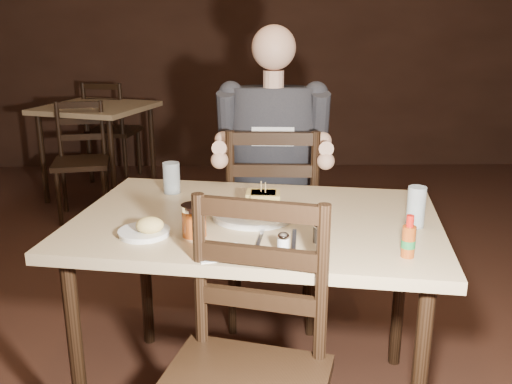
{
  "coord_description": "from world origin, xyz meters",
  "views": [
    {
      "loc": [
        -0.15,
        -2.17,
        1.46
      ],
      "look_at": [
        -0.11,
        -0.2,
        0.85
      ],
      "focal_mm": 40.0,
      "sensor_mm": 36.0,
      "label": 1
    }
  ],
  "objects_px": {
    "hot_sauce": "(409,236)",
    "glass_left": "(172,178)",
    "bg_table": "(97,116)",
    "bg_chair_near": "(81,162)",
    "dinner_plate": "(253,214)",
    "syrup_dispenser": "(194,220)",
    "side_plate": "(144,233)",
    "glass_right": "(416,207)",
    "bg_chair_far": "(113,131)",
    "main_table": "(256,237)",
    "diner": "(273,129)",
    "chair_far": "(272,223)"
  },
  "relations": [
    {
      "from": "bg_table",
      "to": "bg_chair_near",
      "type": "bearing_deg",
      "value": -90.0
    },
    {
      "from": "main_table",
      "to": "hot_sauce",
      "type": "bearing_deg",
      "value": -38.94
    },
    {
      "from": "hot_sauce",
      "to": "glass_left",
      "type": "bearing_deg",
      "value": 139.62
    },
    {
      "from": "bg_chair_near",
      "to": "glass_right",
      "type": "bearing_deg",
      "value": -62.13
    },
    {
      "from": "diner",
      "to": "hot_sauce",
      "type": "distance_m",
      "value": 1.06
    },
    {
      "from": "dinner_plate",
      "to": "glass_right",
      "type": "xyz_separation_m",
      "value": [
        0.55,
        -0.11,
        0.06
      ]
    },
    {
      "from": "main_table",
      "to": "syrup_dispenser",
      "type": "height_order",
      "value": "syrup_dispenser"
    },
    {
      "from": "dinner_plate",
      "to": "syrup_dispenser",
      "type": "height_order",
      "value": "syrup_dispenser"
    },
    {
      "from": "bg_chair_near",
      "to": "side_plate",
      "type": "height_order",
      "value": "bg_chair_near"
    },
    {
      "from": "dinner_plate",
      "to": "side_plate",
      "type": "height_order",
      "value": "dinner_plate"
    },
    {
      "from": "bg_table",
      "to": "bg_chair_near",
      "type": "xyz_separation_m",
      "value": [
        0.0,
        -0.55,
        -0.25
      ]
    },
    {
      "from": "diner",
      "to": "syrup_dispenser",
      "type": "bearing_deg",
      "value": -106.9
    },
    {
      "from": "diner",
      "to": "main_table",
      "type": "bearing_deg",
      "value": -94.82
    },
    {
      "from": "dinner_plate",
      "to": "side_plate",
      "type": "bearing_deg",
      "value": -154.38
    },
    {
      "from": "hot_sauce",
      "to": "side_plate",
      "type": "bearing_deg",
      "value": 166.69
    },
    {
      "from": "bg_table",
      "to": "hot_sauce",
      "type": "height_order",
      "value": "hot_sauce"
    },
    {
      "from": "bg_table",
      "to": "hot_sauce",
      "type": "relative_size",
      "value": 7.74
    },
    {
      "from": "syrup_dispenser",
      "to": "chair_far",
      "type": "bearing_deg",
      "value": 80.74
    },
    {
      "from": "glass_left",
      "to": "syrup_dispenser",
      "type": "height_order",
      "value": "glass_left"
    },
    {
      "from": "syrup_dispenser",
      "to": "side_plate",
      "type": "relative_size",
      "value": 0.65
    },
    {
      "from": "side_plate",
      "to": "chair_far",
      "type": "bearing_deg",
      "value": 61.2
    },
    {
      "from": "diner",
      "to": "glass_right",
      "type": "bearing_deg",
      "value": -55.22
    },
    {
      "from": "bg_table",
      "to": "syrup_dispenser",
      "type": "xyz_separation_m",
      "value": [
        1.05,
        -2.92,
        0.14
      ]
    },
    {
      "from": "bg_chair_near",
      "to": "bg_table",
      "type": "bearing_deg",
      "value": 79.86
    },
    {
      "from": "glass_right",
      "to": "syrup_dispenser",
      "type": "distance_m",
      "value": 0.75
    },
    {
      "from": "bg_chair_near",
      "to": "glass_left",
      "type": "bearing_deg",
      "value": -74.26
    },
    {
      "from": "hot_sauce",
      "to": "bg_chair_near",
      "type": "bearing_deg",
      "value": 123.64
    },
    {
      "from": "bg_chair_far",
      "to": "glass_left",
      "type": "xyz_separation_m",
      "value": [
        0.92,
        -2.99,
        0.38
      ]
    },
    {
      "from": "chair_far",
      "to": "side_plate",
      "type": "relative_size",
      "value": 5.98
    },
    {
      "from": "diner",
      "to": "side_plate",
      "type": "distance_m",
      "value": 0.94
    },
    {
      "from": "dinner_plate",
      "to": "bg_chair_near",
      "type": "bearing_deg",
      "value": 119.64
    },
    {
      "from": "dinner_plate",
      "to": "syrup_dispenser",
      "type": "xyz_separation_m",
      "value": [
        -0.2,
        -0.18,
        0.05
      ]
    },
    {
      "from": "bg_chair_near",
      "to": "dinner_plate",
      "type": "height_order",
      "value": "bg_chair_near"
    },
    {
      "from": "diner",
      "to": "side_plate",
      "type": "relative_size",
      "value": 5.53
    },
    {
      "from": "bg_table",
      "to": "syrup_dispenser",
      "type": "height_order",
      "value": "syrup_dispenser"
    },
    {
      "from": "main_table",
      "to": "glass_left",
      "type": "distance_m",
      "value": 0.48
    },
    {
      "from": "bg_chair_far",
      "to": "syrup_dispenser",
      "type": "height_order",
      "value": "bg_chair_far"
    },
    {
      "from": "bg_chair_far",
      "to": "hot_sauce",
      "type": "distance_m",
      "value": 4.05
    },
    {
      "from": "glass_right",
      "to": "hot_sauce",
      "type": "distance_m",
      "value": 0.27
    },
    {
      "from": "glass_right",
      "to": "side_plate",
      "type": "relative_size",
      "value": 0.86
    },
    {
      "from": "bg_chair_near",
      "to": "hot_sauce",
      "type": "height_order",
      "value": "hot_sauce"
    },
    {
      "from": "glass_right",
      "to": "syrup_dispenser",
      "type": "height_order",
      "value": "glass_right"
    },
    {
      "from": "bg_table",
      "to": "bg_chair_near",
      "type": "height_order",
      "value": "bg_chair_near"
    },
    {
      "from": "bg_chair_far",
      "to": "dinner_plate",
      "type": "bearing_deg",
      "value": 121.68
    },
    {
      "from": "bg_chair_near",
      "to": "diner",
      "type": "relative_size",
      "value": 0.93
    },
    {
      "from": "bg_table",
      "to": "dinner_plate",
      "type": "relative_size",
      "value": 3.41
    },
    {
      "from": "dinner_plate",
      "to": "hot_sauce",
      "type": "distance_m",
      "value": 0.59
    },
    {
      "from": "diner",
      "to": "syrup_dispenser",
      "type": "relative_size",
      "value": 8.5
    },
    {
      "from": "chair_far",
      "to": "bg_chair_near",
      "type": "bearing_deg",
      "value": -45.17
    },
    {
      "from": "bg_chair_far",
      "to": "diner",
      "type": "distance_m",
      "value": 3.03
    }
  ]
}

